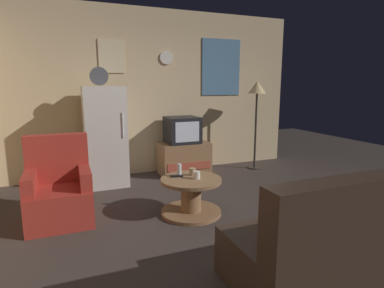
{
  "coord_description": "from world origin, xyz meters",
  "views": [
    {
      "loc": [
        -1.42,
        -2.88,
        1.52
      ],
      "look_at": [
        0.09,
        0.9,
        0.75
      ],
      "focal_mm": 29.35,
      "sensor_mm": 36.0,
      "label": 1
    }
  ],
  "objects": [
    {
      "name": "tv_stand",
      "position": [
        0.4,
        2.07,
        0.27
      ],
      "size": [
        0.84,
        0.53,
        0.55
      ],
      "color": "#8E6642",
      "rests_on": "ground_plane"
    },
    {
      "name": "mug_ceramic_tan",
      "position": [
        -0.06,
        0.53,
        0.48
      ],
      "size": [
        0.08,
        0.08,
        0.09
      ],
      "primitive_type": "cylinder",
      "color": "tan",
      "rests_on": "coffee_table"
    },
    {
      "name": "crt_tv",
      "position": [
        0.37,
        2.07,
        0.77
      ],
      "size": [
        0.54,
        0.51,
        0.44
      ],
      "color": "black",
      "rests_on": "tv_stand"
    },
    {
      "name": "standing_lamp",
      "position": [
        1.74,
        1.92,
        1.36
      ],
      "size": [
        0.32,
        0.32,
        1.59
      ],
      "color": "#332D28",
      "rests_on": "ground_plane"
    },
    {
      "name": "remote_control",
      "position": [
        -0.26,
        0.54,
        0.45
      ],
      "size": [
        0.16,
        0.08,
        0.02
      ],
      "primitive_type": "cube",
      "rotation": [
        0.0,
        0.0,
        -0.23
      ],
      "color": "black",
      "rests_on": "coffee_table"
    },
    {
      "name": "wall_with_art",
      "position": [
        0.01,
        2.45,
        1.39
      ],
      "size": [
        5.2,
        0.12,
        2.77
      ],
      "color": "#D1B284",
      "rests_on": "ground_plane"
    },
    {
      "name": "fridge",
      "position": [
        -0.91,
        1.96,
        0.75
      ],
      "size": [
        0.6,
        0.62,
        1.77
      ],
      "color": "silver",
      "rests_on": "ground_plane"
    },
    {
      "name": "mug_ceramic_white",
      "position": [
        -0.06,
        0.38,
        0.48
      ],
      "size": [
        0.08,
        0.08,
        0.09
      ],
      "primitive_type": "cylinder",
      "color": "silver",
      "rests_on": "coffee_table"
    },
    {
      "name": "couch",
      "position": [
        0.48,
        -1.22,
        0.31
      ],
      "size": [
        1.7,
        0.8,
        0.92
      ],
      "color": "#38281E",
      "rests_on": "ground_plane"
    },
    {
      "name": "wine_glass",
      "position": [
        -0.22,
        0.56,
        0.51
      ],
      "size": [
        0.05,
        0.05,
        0.15
      ],
      "primitive_type": "cylinder",
      "color": "silver",
      "rests_on": "coffee_table"
    },
    {
      "name": "armchair",
      "position": [
        -1.56,
        0.8,
        0.34
      ],
      "size": [
        0.68,
        0.68,
        0.96
      ],
      "color": "#A52D23",
      "rests_on": "ground_plane"
    },
    {
      "name": "ground_plane",
      "position": [
        0.0,
        0.0,
        0.0
      ],
      "size": [
        12.0,
        12.0,
        0.0
      ],
      "primitive_type": "plane",
      "color": "#3D332D"
    },
    {
      "name": "coffee_table",
      "position": [
        -0.12,
        0.42,
        0.22
      ],
      "size": [
        0.72,
        0.72,
        0.44
      ],
      "color": "#8E6642",
      "rests_on": "ground_plane"
    }
  ]
}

